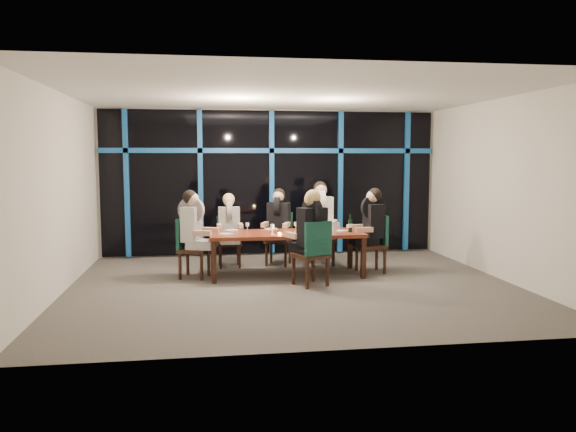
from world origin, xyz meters
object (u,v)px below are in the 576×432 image
Objects in this scene: chair_end_right at (376,240)px; diner_end_right at (371,218)px; dining_table at (286,236)px; diner_far_left at (229,219)px; water_pitcher at (334,227)px; chair_far_right at (320,233)px; diner_near_mid at (311,223)px; chair_far_left at (229,238)px; chair_far_mid at (279,235)px; diner_far_right at (321,211)px; chair_end_left at (189,244)px; chair_near_mid at (314,250)px; diner_end_left at (194,221)px; diner_far_mid at (278,215)px; wine_bottle at (350,225)px.

diner_end_right is (-0.09, -0.01, 0.40)m from chair_end_right.
diner_far_left reaches higher than dining_table.
water_pitcher is at bearing -14.84° from dining_table.
diner_end_right is (0.73, -0.93, 0.37)m from chair_far_right.
dining_table is 2.57× the size of diner_near_mid.
chair_far_left is 1.03× the size of diner_far_left.
diner_far_right is (0.77, -0.15, 0.47)m from chair_far_mid.
chair_end_left is at bearing -160.85° from chair_far_right.
chair_far_right is 1.23m from chair_end_right.
chair_far_right is at bearing 50.97° from dining_table.
water_pitcher is at bearing -36.30° from chair_far_left.
chair_far_left is at bearing -79.72° from diner_near_mid.
diner_far_right reaches higher than dining_table.
chair_far_left is 2.11m from water_pitcher.
diner_near_mid is (0.26, -1.83, 0.44)m from chair_far_mid.
diner_far_left is (-1.24, 1.79, 0.31)m from chair_near_mid.
chair_far_left is 0.87× the size of chair_far_right.
chair_far_right reaches higher than dining_table.
diner_far_left is (-0.93, 0.91, 0.21)m from dining_table.
chair_far_right is 1.74m from diner_far_left.
chair_near_mid is at bearing -97.96° from chair_end_left.
chair_far_right is 2.54m from diner_end_left.
chair_end_left is at bearing 90.00° from diner_end_left.
diner_far_right is at bearing -130.69° from diner_near_mid.
chair_far_mid is 0.95× the size of chair_near_mid.
diner_far_right is at bearing -128.88° from chair_near_mid.
diner_end_right reaches higher than diner_far_left.
diner_end_right is (1.53, -0.91, 0.03)m from diner_far_mid.
diner_end_left is 0.99× the size of diner_end_right.
chair_far_mid is at bearing -39.96° from diner_end_left.
chair_far_mid is at bearing 140.21° from water_pitcher.
diner_end_left is 5.12× the size of water_pitcher.
water_pitcher is at bearing -34.82° from diner_far_mid.
diner_near_mid reaches higher than diner_far_left.
chair_near_mid is (-1.29, -0.92, 0.01)m from chair_end_right.
dining_table is at bearing -92.75° from chair_end_right.
chair_end_right is at bearing -21.93° from chair_far_left.
chair_end_left is at bearing 177.22° from dining_table.
chair_near_mid is at bearing -70.83° from dining_table.
diner_near_mid is at bearing -90.00° from chair_near_mid.
chair_end_left is at bearing -94.91° from chair_end_right.
diner_far_right is 2.49m from diner_end_left.
dining_table is 1.22m from diner_far_right.
diner_end_left is at bearing -125.27° from chair_far_left.
dining_table is 2.50× the size of chair_near_mid.
chair_end_left reaches higher than water_pitcher.
chair_end_right is 1.25m from diner_far_right.
diner_far_right is (0.78, 0.87, 0.34)m from dining_table.
chair_near_mid is 1.03× the size of diner_near_mid.
chair_far_right reaches higher than wine_bottle.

